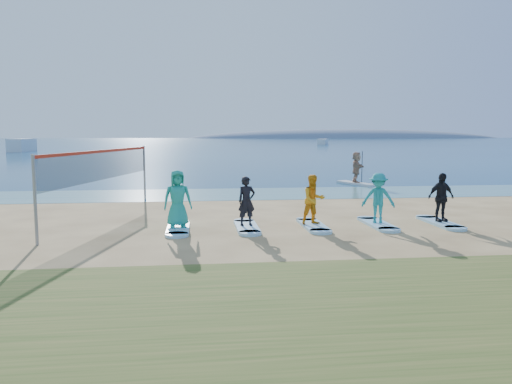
{
  "coord_description": "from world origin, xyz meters",
  "views": [
    {
      "loc": [
        -1.88,
        -14.51,
        3.06
      ],
      "look_at": [
        0.07,
        2.0,
        1.1
      ],
      "focal_mm": 35.0,
      "sensor_mm": 36.0,
      "label": 1
    }
  ],
  "objects": [
    {
      "name": "ground",
      "position": [
        0.0,
        0.0,
        0.0
      ],
      "size": [
        600.0,
        600.0,
        0.0
      ],
      "primitive_type": "plane",
      "color": "tan",
      "rests_on": "ground"
    },
    {
      "name": "student_3",
      "position": [
        4.09,
        1.33,
        0.92
      ],
      "size": [
        1.22,
        0.95,
        1.67
      ],
      "primitive_type": "imported",
      "rotation": [
        0.0,
        0.0,
        -0.35
      ],
      "color": "teal",
      "rests_on": "surfboard_3"
    },
    {
      "name": "student_1",
      "position": [
        -0.31,
        1.33,
        0.89
      ],
      "size": [
        0.66,
        0.52,
        1.59
      ],
      "primitive_type": "imported",
      "rotation": [
        0.0,
        0.0,
        0.27
      ],
      "color": "black",
      "rests_on": "surfboard_1"
    },
    {
      "name": "student_0",
      "position": [
        -2.51,
        1.33,
        1.0
      ],
      "size": [
        0.98,
        0.73,
        1.83
      ],
      "primitive_type": "imported",
      "rotation": [
        0.0,
        0.0,
        0.18
      ],
      "color": "teal",
      "rests_on": "surfboard_0"
    },
    {
      "name": "boat_offshore_a",
      "position": [
        -31.07,
        73.5,
        0.0
      ],
      "size": [
        2.51,
        8.32,
        2.13
      ],
      "primitive_type": "cube",
      "rotation": [
        0.0,
        0.0,
        0.01
      ],
      "color": "silver",
      "rests_on": "ground"
    },
    {
      "name": "paddleboard",
      "position": [
        7.6,
        14.43,
        0.06
      ],
      "size": [
        1.68,
        3.06,
        0.12
      ],
      "primitive_type": "cube",
      "rotation": [
        0.0,
        0.0,
        0.35
      ],
      "color": "silver",
      "rests_on": "ground"
    },
    {
      "name": "island_ridge",
      "position": [
        95.0,
        300.0,
        0.0
      ],
      "size": [
        220.0,
        56.0,
        18.0
      ],
      "primitive_type": "ellipsoid",
      "color": "slate",
      "rests_on": "ground"
    },
    {
      "name": "student_2",
      "position": [
        1.89,
        1.33,
        0.9
      ],
      "size": [
        0.91,
        0.77,
        1.63
      ],
      "primitive_type": "imported",
      "rotation": [
        0.0,
        0.0,
        0.22
      ],
      "color": "orange",
      "rests_on": "surfboard_2"
    },
    {
      "name": "shallow_water",
      "position": [
        0.0,
        10.5,
        0.01
      ],
      "size": [
        600.0,
        600.0,
        0.0
      ],
      "primitive_type": "plane",
      "color": "teal",
      "rests_on": "ground"
    },
    {
      "name": "student_4",
      "position": [
        6.29,
        1.33,
        0.91
      ],
      "size": [
        1.02,
        0.55,
        1.65
      ],
      "primitive_type": "imported",
      "rotation": [
        0.0,
        0.0,
        0.16
      ],
      "color": "black",
      "rests_on": "surfboard_4"
    },
    {
      "name": "surfboard_1",
      "position": [
        -0.31,
        1.33,
        0.04
      ],
      "size": [
        0.7,
        2.2,
        0.09
      ],
      "primitive_type": "cube",
      "color": "#99D1ED",
      "rests_on": "ground"
    },
    {
      "name": "surfboard_3",
      "position": [
        4.09,
        1.33,
        0.04
      ],
      "size": [
        0.7,
        2.2,
        0.09
      ],
      "primitive_type": "cube",
      "color": "#99D1ED",
      "rests_on": "ground"
    },
    {
      "name": "surfboard_0",
      "position": [
        -2.51,
        1.33,
        0.04
      ],
      "size": [
        0.7,
        2.2,
        0.09
      ],
      "primitive_type": "cube",
      "color": "#99D1ED",
      "rests_on": "ground"
    },
    {
      "name": "ocean",
      "position": [
        0.0,
        160.0,
        0.01
      ],
      "size": [
        600.0,
        600.0,
        0.0
      ],
      "primitive_type": "plane",
      "color": "navy",
      "rests_on": "ground"
    },
    {
      "name": "paddleboarder",
      "position": [
        7.6,
        14.43,
        1.04
      ],
      "size": [
        0.68,
        1.74,
        1.84
      ],
      "primitive_type": "imported",
      "rotation": [
        0.0,
        0.0,
        1.49
      ],
      "color": "tan",
      "rests_on": "paddleboard"
    },
    {
      "name": "boat_offshore_b",
      "position": [
        32.48,
        119.79,
        0.0
      ],
      "size": [
        4.42,
        6.36,
        1.51
      ],
      "primitive_type": "cube",
      "rotation": [
        0.0,
        0.0,
        -0.41
      ],
      "color": "silver",
      "rests_on": "ground"
    },
    {
      "name": "surfboard_2",
      "position": [
        1.89,
        1.33,
        0.04
      ],
      "size": [
        0.7,
        2.2,
        0.09
      ],
      "primitive_type": "cube",
      "color": "#99D1ED",
      "rests_on": "ground"
    },
    {
      "name": "volleyball_net",
      "position": [
        -5.27,
        3.94,
        1.9
      ],
      "size": [
        2.13,
        8.86,
        2.5
      ],
      "rotation": [
        0.0,
        0.0,
        -0.23
      ],
      "color": "gray",
      "rests_on": "ground"
    },
    {
      "name": "surfboard_4",
      "position": [
        6.29,
        1.33,
        0.04
      ],
      "size": [
        0.7,
        2.2,
        0.09
      ],
      "primitive_type": "cube",
      "color": "#99D1ED",
      "rests_on": "ground"
    }
  ]
}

